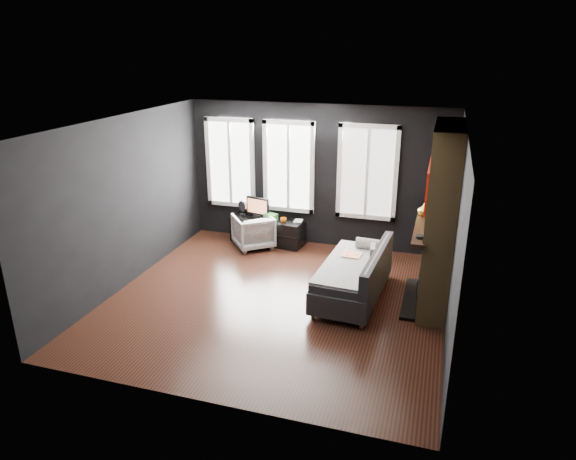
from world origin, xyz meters
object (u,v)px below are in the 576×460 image
(book, at_px, (294,216))
(media_console, at_px, (268,230))
(sofa, at_px, (353,273))
(mug, at_px, (283,219))
(monitor, at_px, (258,206))
(mantel_vase, at_px, (424,210))
(armchair, at_px, (253,230))

(book, bearing_deg, media_console, -179.50)
(sofa, xyz_separation_m, mug, (-1.65, 1.69, 0.15))
(media_console, bearing_deg, book, 7.49)
(monitor, distance_m, mantel_vase, 3.44)
(sofa, distance_m, mantel_vase, 1.46)
(sofa, xyz_separation_m, monitor, (-2.22, 1.82, 0.32))
(book, bearing_deg, sofa, -50.87)
(book, bearing_deg, monitor, 178.83)
(media_console, relative_size, mug, 12.38)
(media_console, distance_m, mug, 0.49)
(media_console, bearing_deg, sofa, -34.80)
(sofa, height_order, monitor, monitor)
(sofa, bearing_deg, book, 133.00)
(mantel_vase, bearing_deg, monitor, 159.09)
(sofa, bearing_deg, mantel_vase, 36.70)
(mug, bearing_deg, book, 34.24)
(armchair, distance_m, mug, 0.61)
(monitor, relative_size, book, 2.41)
(sofa, xyz_separation_m, book, (-1.47, 1.81, 0.20))
(armchair, height_order, book, book)
(media_console, xyz_separation_m, mug, (0.37, -0.12, 0.31))
(book, height_order, mantel_vase, mantel_vase)
(monitor, bearing_deg, armchair, -73.42)
(armchair, xyz_separation_m, book, (0.73, 0.31, 0.25))
(mantel_vase, bearing_deg, media_console, 158.14)
(mantel_vase, bearing_deg, mug, 157.58)
(sofa, distance_m, monitor, 2.89)
(sofa, distance_m, mug, 2.36)
(sofa, relative_size, monitor, 3.73)
(media_console, bearing_deg, mantel_vase, -14.86)
(sofa, relative_size, mantel_vase, 9.36)
(book, bearing_deg, mug, -145.76)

